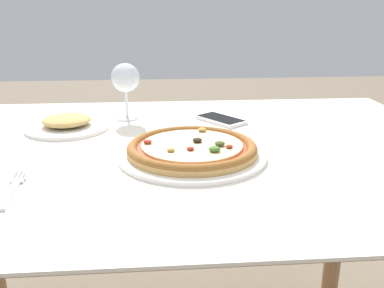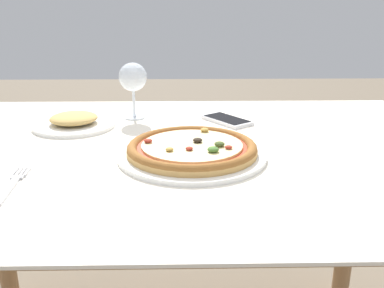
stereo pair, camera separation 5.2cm
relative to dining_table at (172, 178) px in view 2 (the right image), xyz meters
The scene contains 6 objects.
dining_table is the anchor object (origin of this frame).
pizza_plate 0.13m from the dining_table, 57.39° to the right, with size 0.32×0.32×0.04m.
fork 0.37m from the dining_table, 143.41° to the right, with size 0.03×0.17×0.00m.
wine_glass_far_left 0.34m from the dining_table, 113.71° to the left, with size 0.08×0.08×0.16m.
cell_phone 0.27m from the dining_table, 54.21° to the left, with size 0.14×0.16×0.01m.
side_plate 0.33m from the dining_table, 147.76° to the left, with size 0.22×0.22×0.04m.
Camera 2 is at (0.03, -0.94, 1.03)m, focal length 40.00 mm.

